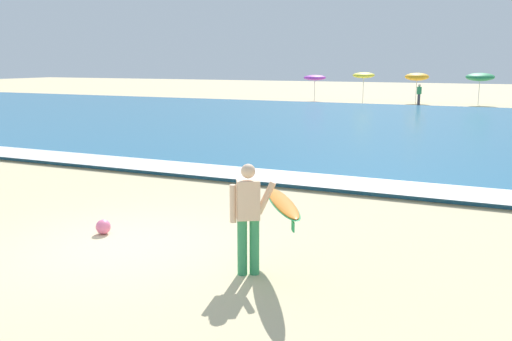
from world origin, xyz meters
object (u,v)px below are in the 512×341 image
object	(u,v)px
beach_umbrella_0	(315,78)
beach_umbrella_3	(480,77)
beach_umbrella_2	(417,77)
beach_umbrella_1	(364,75)
beachgoer_near_row_left	(419,94)
surfer_with_board	(264,209)
beach_ball	(103,227)

from	to	relation	value
beach_umbrella_0	beach_umbrella_3	size ratio (longest dim) A/B	0.88
beach_umbrella_2	beach_umbrella_1	bearing A→B (deg)	-167.48
beach_umbrella_2	beachgoer_near_row_left	bearing A→B (deg)	-76.62
surfer_with_board	beach_umbrella_1	distance (m)	37.40
surfer_with_board	beachgoer_near_row_left	size ratio (longest dim) A/B	1.35
beach_umbrella_1	beach_umbrella_3	size ratio (longest dim) A/B	0.99
beach_umbrella_0	beach_umbrella_1	xyz separation A→B (m)	(4.11, -0.20, 0.24)
surfer_with_board	beach_umbrella_1	size ratio (longest dim) A/B	0.90
beach_umbrella_0	beach_umbrella_1	distance (m)	4.13
beach_umbrella_0	beach_umbrella_2	world-z (taller)	beach_umbrella_2
beach_umbrella_2	beachgoer_near_row_left	world-z (taller)	beach_umbrella_2
beach_umbrella_1	beach_umbrella_2	xyz separation A→B (m)	(3.97, 0.88, -0.10)
surfer_with_board	beach_umbrella_0	xyz separation A→B (m)	(-11.44, 36.86, 0.86)
surfer_with_board	beach_umbrella_3	bearing A→B (deg)	88.13
surfer_with_board	beach_ball	bearing A→B (deg)	170.79
beachgoer_near_row_left	beach_ball	xyz separation A→B (m)	(-0.81, -34.53, -0.70)
beach_umbrella_3	beachgoer_near_row_left	xyz separation A→B (m)	(-4.00, -2.36, -1.23)
surfer_with_board	beach_umbrella_2	bearing A→B (deg)	95.10
beach_umbrella_1	beach_ball	xyz separation A→B (m)	(3.74, -36.08, -1.99)
beach_umbrella_1	beach_ball	size ratio (longest dim) A/B	8.45
beach_umbrella_3	beach_ball	size ratio (longest dim) A/B	8.55
beach_umbrella_3	beach_umbrella_2	bearing A→B (deg)	179.07
surfer_with_board	beachgoer_near_row_left	xyz separation A→B (m)	(-2.77, 35.11, -0.18)
beach_umbrella_1	beach_umbrella_3	distance (m)	8.59
surfer_with_board	beachgoer_near_row_left	world-z (taller)	surfer_with_board
beach_umbrella_1	beachgoer_near_row_left	xyz separation A→B (m)	(4.55, -1.55, -1.29)
beach_umbrella_2	beach_umbrella_0	bearing A→B (deg)	-175.17
beach_umbrella_0	beach_ball	xyz separation A→B (m)	(7.86, -36.28, -1.75)
beach_umbrella_2	beach_ball	world-z (taller)	beach_umbrella_2
beach_umbrella_0	beach_umbrella_3	distance (m)	12.68
surfer_with_board	beach_umbrella_2	xyz separation A→B (m)	(-3.35, 37.54, 1.01)
beach_umbrella_3	beach_umbrella_0	bearing A→B (deg)	-177.24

